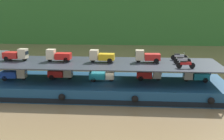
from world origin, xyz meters
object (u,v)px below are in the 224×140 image
object	(u,v)px
cargo_barge	(103,87)
mini_truck_upper_mid	(58,55)
mini_truck_lower_aft	(61,73)
mini_truck_lower_mid	(102,75)
motorcycle_upper_port	(186,64)
mini_truck_upper_stern	(16,55)
mini_truck_lower_stern	(15,74)
mini_truck_lower_bow	(195,75)
mini_truck_upper_fore	(102,56)
mini_truck_upper_bow	(147,56)
motorcycle_upper_stbd	(179,56)
motorcycle_upper_centre	(182,60)
mini_truck_lower_fore	(150,74)

from	to	relation	value
cargo_barge	mini_truck_upper_mid	bearing A→B (deg)	176.06
mini_truck_lower_aft	mini_truck_lower_mid	xyz separation A→B (m)	(4.79, -0.64, 0.00)
mini_truck_lower_aft	motorcycle_upper_port	xyz separation A→B (m)	(13.41, -2.63, 1.74)
mini_truck_lower_mid	mini_truck_upper_stern	xyz separation A→B (m)	(-10.01, 0.87, 2.00)
mini_truck_lower_stern	mini_truck_lower_bow	bearing A→B (deg)	2.58
mini_truck_upper_fore	mini_truck_upper_bow	distance (m)	5.05
mini_truck_upper_bow	motorcycle_upper_stbd	world-z (taller)	mini_truck_upper_bow
motorcycle_upper_port	motorcycle_upper_centre	xyz separation A→B (m)	(-0.00, 2.35, 0.00)
mini_truck_lower_bow	motorcycle_upper_stbd	distance (m)	3.11
cargo_barge	motorcycle_upper_centre	xyz separation A→B (m)	(8.58, 0.02, 3.18)
mini_truck_lower_fore	mini_truck_upper_stern	size ratio (longest dim) A/B	1.00
mini_truck_lower_mid	motorcycle_upper_stbd	bearing A→B (deg)	17.50
cargo_barge	mini_truck_lower_bow	xyz separation A→B (m)	(10.16, 0.36, 1.44)
mini_truck_upper_mid	mini_truck_upper_fore	xyz separation A→B (m)	(4.90, -0.07, 0.00)
cargo_barge	mini_truck_lower_fore	distance (m)	5.39
mini_truck_lower_fore	mini_truck_lower_stern	bearing A→B (deg)	-175.79
mini_truck_lower_aft	mini_truck_upper_mid	world-z (taller)	mini_truck_upper_mid
mini_truck_lower_bow	mini_truck_upper_fore	world-z (taller)	mini_truck_upper_fore
mini_truck_upper_mid	mini_truck_upper_bow	size ratio (longest dim) A/B	0.99
cargo_barge	mini_truck_upper_bow	bearing A→B (deg)	7.14
mini_truck_lower_stern	mini_truck_lower_mid	size ratio (longest dim) A/B	1.01
mini_truck_lower_aft	mini_truck_upper_fore	distance (m)	5.06
mini_truck_lower_stern	mini_truck_lower_bow	world-z (taller)	same
cargo_barge	motorcycle_upper_stbd	bearing A→B (deg)	15.53
motorcycle_upper_centre	cargo_barge	bearing A→B (deg)	-179.85
mini_truck_upper_mid	mini_truck_lower_fore	bearing A→B (deg)	1.20
mini_truck_upper_stern	mini_truck_lower_aft	bearing A→B (deg)	-2.58
mini_truck_lower_mid	mini_truck_lower_bow	bearing A→B (deg)	3.87
mini_truck_upper_fore	motorcycle_upper_port	distance (m)	9.15
mini_truck_upper_mid	motorcycle_upper_centre	bearing A→B (deg)	-1.38
mini_truck_lower_mid	cargo_barge	bearing A→B (deg)	83.78
mini_truck_upper_stern	mini_truck_upper_fore	size ratio (longest dim) A/B	1.01
mini_truck_lower_stern	motorcycle_upper_stbd	xyz separation A→B (m)	(18.48, 2.92, 1.74)
mini_truck_lower_aft	mini_truck_upper_bow	distance (m)	9.90
mini_truck_upper_bow	motorcycle_upper_port	size ratio (longest dim) A/B	1.45
motorcycle_upper_centre	mini_truck_lower_bow	bearing A→B (deg)	12.05
mini_truck_upper_bow	motorcycle_upper_centre	bearing A→B (deg)	-8.96
mini_truck_lower_fore	mini_truck_upper_mid	distance (m)	10.43
mini_truck_lower_mid	mini_truck_upper_mid	bearing A→B (deg)	172.30
mini_truck_lower_fore	mini_truck_upper_stern	bearing A→B (deg)	-179.91
mini_truck_upper_fore	motorcycle_upper_stbd	bearing A→B (deg)	13.49
mini_truck_lower_fore	motorcycle_upper_centre	world-z (taller)	motorcycle_upper_centre
mini_truck_lower_bow	motorcycle_upper_centre	bearing A→B (deg)	-167.95
mini_truck_lower_stern	motorcycle_upper_port	bearing A→B (deg)	-5.51
motorcycle_upper_stbd	mini_truck_upper_stern	bearing A→B (deg)	-174.35
mini_truck_upper_fore	motorcycle_upper_stbd	world-z (taller)	mini_truck_upper_fore
mini_truck_lower_fore	motorcycle_upper_centre	size ratio (longest dim) A/B	1.46
mini_truck_lower_aft	motorcycle_upper_stbd	bearing A→B (deg)	8.81
mini_truck_lower_aft	mini_truck_upper_stern	bearing A→B (deg)	177.42
cargo_barge	motorcycle_upper_port	xyz separation A→B (m)	(8.58, -2.33, 3.18)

